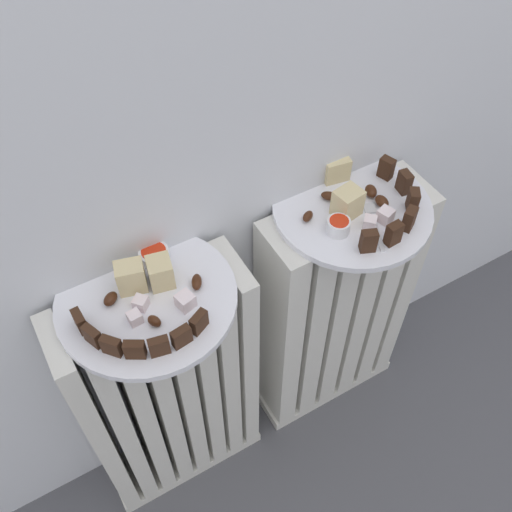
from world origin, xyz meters
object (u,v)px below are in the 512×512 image
radiator_left (171,394)px  radiator_right (333,312)px  plate_right (352,208)px  jam_bowl_right (339,225)px  plate_left (147,298)px  fork (374,223)px  jam_bowl_left (154,255)px

radiator_left → radiator_right: size_ratio=1.00×
radiator_left → plate_right: (0.38, 0.00, 0.32)m
jam_bowl_right → radiator_left: bearing=173.8°
radiator_right → plate_left: (-0.38, 0.00, 0.32)m
jam_bowl_right → fork: size_ratio=0.37×
radiator_left → radiator_right: (0.38, 0.00, 0.00)m
radiator_left → jam_bowl_left: (0.04, 0.06, 0.34)m
jam_bowl_left → radiator_right: bearing=-9.8°
radiator_left → plate_left: size_ratio=2.24×
jam_bowl_left → fork: bearing=-17.6°
radiator_left → fork: fork is taller
plate_right → jam_bowl_right: bearing=-147.7°
radiator_left → fork: 0.51m
radiator_right → jam_bowl_right: jam_bowl_right is taller
radiator_right → plate_right: bearing=63.4°
radiator_right → plate_right: (0.00, 0.00, 0.32)m
radiator_right → plate_left: bearing=180.0°
radiator_left → plate_right: plate_right is taller
jam_bowl_right → radiator_right: bearing=32.3°
plate_right → jam_bowl_left: (-0.34, 0.06, 0.02)m
plate_right → jam_bowl_left: bearing=170.2°
plate_right → fork: bearing=-82.0°
radiator_left → jam_bowl_left: size_ratio=12.95×
radiator_right → plate_left: plate_left is taller
jam_bowl_right → plate_right: bearing=32.3°
jam_bowl_right → jam_bowl_left: bearing=161.7°
plate_left → jam_bowl_right: size_ratio=7.13×
jam_bowl_left → jam_bowl_right: jam_bowl_right is taller
radiator_left → jam_bowl_right: 0.47m
radiator_left → fork: (0.39, -0.05, 0.33)m
plate_right → radiator_left: bearing=-180.0°
radiator_right → fork: 0.33m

